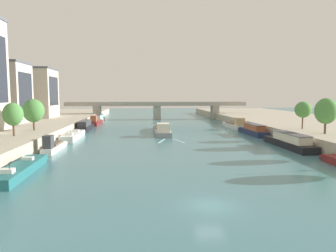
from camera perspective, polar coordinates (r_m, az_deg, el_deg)
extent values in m
plane|color=#42757F|center=(28.46, 7.68, -14.26)|extent=(400.00, 400.00, 0.00)
cube|color=#B2A893|center=(88.82, -28.14, -0.42)|extent=(36.00, 170.00, 2.44)
cube|color=#B2A893|center=(94.12, 25.19, 0.03)|extent=(36.00, 170.00, 2.44)
cube|color=gray|center=(79.60, -1.19, -0.86)|extent=(3.89, 20.05, 1.09)
cube|color=gray|center=(89.87, -1.56, -0.04)|extent=(3.55, 1.26, 0.91)
cube|color=gray|center=(79.53, -1.20, -0.45)|extent=(3.96, 20.05, 0.06)
cube|color=beige|center=(72.67, -0.90, -0.25)|extent=(2.83, 4.03, 1.93)
cube|color=black|center=(74.64, -1.00, 0.13)|extent=(2.24, 0.05, 0.54)
cube|color=brown|center=(81.50, -1.27, -0.15)|extent=(2.99, 10.43, 0.36)
cylinder|color=#232328|center=(73.54, -0.50, -0.50)|extent=(0.07, 0.07, 1.10)
cube|color=silver|center=(65.76, 1.95, -2.73)|extent=(1.95, 5.88, 0.03)
cube|color=silver|center=(65.47, -1.19, -2.77)|extent=(2.05, 5.86, 0.03)
cube|color=#23666B|center=(42.43, -25.50, -7.29)|extent=(3.04, 13.92, 1.10)
cube|color=#23666B|center=(49.19, -22.72, -5.30)|extent=(2.58, 1.30, 0.92)
cube|color=#23666B|center=(42.31, -25.54, -6.52)|extent=(3.09, 13.92, 0.06)
cube|color=white|center=(45.09, -24.28, -5.43)|extent=(1.36, 0.93, 0.40)
cube|color=white|center=(38.70, -27.45, -7.30)|extent=(1.50, 1.14, 0.48)
cylinder|color=#232328|center=(38.24, -27.05, -6.96)|extent=(0.07, 0.07, 1.10)
cube|color=silver|center=(57.63, -20.09, -3.83)|extent=(1.89, 9.64, 0.95)
cube|color=silver|center=(62.54, -18.81, -2.96)|extent=(1.72, 1.22, 0.84)
cube|color=silver|center=(57.56, -20.11, -3.33)|extent=(1.92, 9.64, 0.06)
cube|color=#38383D|center=(54.29, -21.09, -2.73)|extent=(1.37, 1.94, 2.12)
cube|color=black|center=(55.17, -20.81, -2.25)|extent=(1.08, 0.04, 0.59)
cube|color=brown|center=(58.44, -19.86, -2.98)|extent=(1.45, 5.01, 0.36)
cylinder|color=#232328|center=(54.66, -20.68, -3.20)|extent=(0.07, 0.07, 1.10)
cube|color=silver|center=(72.23, -17.01, -1.75)|extent=(2.81, 13.53, 1.21)
cube|color=silver|center=(79.13, -15.93, -0.99)|extent=(2.67, 1.25, 0.97)
cube|color=silver|center=(72.16, -17.02, -1.25)|extent=(2.87, 13.53, 0.06)
cube|color=white|center=(75.02, -16.55, -0.80)|extent=(1.40, 0.90, 0.40)
cube|color=white|center=(68.46, -17.69, -1.41)|extent=(1.54, 1.10, 0.48)
cylinder|color=#232328|center=(68.06, -17.41, -1.17)|extent=(0.07, 0.07, 1.10)
cube|color=black|center=(87.78, -14.93, -0.40)|extent=(2.84, 13.69, 1.21)
cube|color=black|center=(94.82, -14.22, 0.14)|extent=(2.58, 1.28, 0.97)
cube|color=black|center=(87.72, -14.94, 0.01)|extent=(2.89, 13.69, 0.06)
cube|color=#38383D|center=(86.98, -15.03, 0.45)|extent=(2.30, 8.76, 1.40)
cube|color=#4C4C51|center=(86.92, -15.04, 0.93)|extent=(2.47, 9.03, 0.08)
cylinder|color=#232328|center=(83.57, -15.14, 0.13)|extent=(0.07, 0.07, 1.10)
cube|color=maroon|center=(103.53, -13.02, 0.56)|extent=(2.80, 11.67, 1.23)
cube|color=maroon|center=(109.54, -12.45, 0.92)|extent=(2.30, 1.34, 0.98)
cube|color=maroon|center=(103.47, -13.03, 0.92)|extent=(2.85, 11.67, 0.06)
cube|color=#9E5133|center=(99.53, -13.44, 1.30)|extent=(1.86, 2.38, 1.92)
cube|color=black|center=(100.65, -13.32, 1.51)|extent=(1.42, 0.08, 0.54)
cube|color=brown|center=(104.59, -12.91, 1.09)|extent=(2.07, 6.09, 0.36)
cylinder|color=#232328|center=(99.95, -13.19, 1.09)|extent=(0.07, 0.07, 1.10)
cube|color=silver|center=(117.93, -12.37, 1.13)|extent=(2.41, 11.76, 0.95)
cube|color=silver|center=(124.03, -11.91, 1.40)|extent=(1.96, 1.27, 0.84)
cube|color=silver|center=(117.89, -12.38, 1.37)|extent=(2.45, 11.76, 0.06)
cube|color=#9EBCD6|center=(117.27, -12.43, 1.69)|extent=(1.90, 7.54, 1.31)
cube|color=#4C4C51|center=(117.22, -12.44, 2.02)|extent=(2.03, 7.77, 0.08)
cylinder|color=#232328|center=(114.35, -12.52, 1.53)|extent=(0.07, 0.07, 1.10)
cube|color=maroon|center=(52.25, 27.16, -4.96)|extent=(2.11, 1.29, 0.84)
cube|color=black|center=(61.74, 21.28, -3.14)|extent=(3.22, 15.34, 1.18)
cube|color=black|center=(68.90, 18.31, -2.05)|extent=(2.92, 1.28, 0.96)
cube|color=black|center=(61.66, 21.30, -2.57)|extent=(3.28, 15.34, 0.06)
cube|color=beige|center=(60.88, 21.65, -1.97)|extent=(2.61, 9.82, 1.44)
cube|color=#4C4C51|center=(60.79, 21.68, -1.26)|extent=(2.80, 10.12, 0.08)
cylinder|color=#232328|center=(57.78, 23.77, -2.62)|extent=(0.07, 0.07, 1.10)
cube|color=#1E284C|center=(78.48, 15.32, -1.13)|extent=(3.01, 12.98, 1.19)
cube|color=#1E284C|center=(84.80, 13.65, -0.50)|extent=(2.62, 1.30, 0.96)
cube|color=#1E284C|center=(78.41, 15.33, -0.67)|extent=(3.07, 12.98, 0.06)
cube|color=#9E5133|center=(77.73, 15.52, -0.20)|extent=(2.42, 8.32, 1.37)
cube|color=#4C4C51|center=(77.66, 15.53, 0.33)|extent=(2.59, 8.57, 0.08)
cylinder|color=#232328|center=(74.93, 16.71, -0.56)|extent=(0.07, 0.07, 1.10)
cube|color=silver|center=(93.71, 12.00, 0.03)|extent=(3.26, 13.86, 1.16)
cube|color=silver|center=(100.57, 10.71, 0.51)|extent=(2.81, 1.31, 0.95)
cube|color=silver|center=(93.65, 12.00, 0.40)|extent=(3.32, 13.86, 0.06)
cube|color=tan|center=(89.13, 12.96, 0.81)|extent=(2.26, 2.81, 2.10)
cube|color=black|center=(90.42, 12.67, 1.09)|extent=(1.75, 0.07, 0.59)
cube|color=brown|center=(94.94, 11.75, 0.61)|extent=(2.45, 7.23, 0.36)
cylinder|color=#232328|center=(89.84, 13.10, 0.53)|extent=(0.07, 0.07, 1.10)
cylinder|color=brown|center=(61.30, -26.42, -0.38)|extent=(0.35, 0.35, 2.73)
ellipsoid|color=#4C8942|center=(61.11, -26.52, 1.94)|extent=(3.43, 3.43, 4.07)
cylinder|color=brown|center=(69.29, -23.34, 0.39)|extent=(0.39, 0.39, 2.74)
ellipsoid|color=#4C8942|center=(69.11, -23.43, 2.59)|extent=(4.27, 4.27, 4.74)
cylinder|color=brown|center=(65.22, 26.83, 0.01)|extent=(0.39, 0.39, 2.91)
ellipsoid|color=#4C8942|center=(65.03, 26.95, 2.45)|extent=(4.08, 4.08, 4.83)
cylinder|color=brown|center=(72.40, 23.41, 0.77)|extent=(0.29, 0.29, 3.17)
ellipsoid|color=#4C8942|center=(72.25, 23.49, 2.77)|extent=(3.42, 3.42, 3.44)
cube|color=#BCB2A8|center=(92.12, -28.06, 5.31)|extent=(11.81, 11.71, 15.28)
cube|color=#4C515B|center=(92.49, -28.30, 10.19)|extent=(12.17, 12.06, 0.50)
cube|color=#232833|center=(89.96, -24.60, 5.95)|extent=(0.04, 9.36, 9.17)
cube|color=beige|center=(110.33, -24.06, 5.45)|extent=(15.51, 12.61, 15.31)
cube|color=#4C515B|center=(110.64, -24.23, 9.55)|extent=(15.98, 12.99, 0.50)
cube|color=#232833|center=(108.04, -20.16, 6.01)|extent=(0.04, 10.09, 9.19)
cube|color=#9E998E|center=(122.16, -2.04, 3.86)|extent=(70.23, 4.40, 0.60)
cube|color=#9E998E|center=(120.14, -1.99, 4.19)|extent=(70.23, 0.30, 0.90)
cube|color=#9E998E|center=(124.14, -2.08, 4.24)|extent=(70.23, 0.30, 0.90)
cube|color=#9E998E|center=(123.36, -12.83, 2.35)|extent=(2.80, 3.60, 5.39)
cube|color=#9E998E|center=(122.30, -2.03, 2.46)|extent=(2.80, 3.60, 5.39)
cube|color=#9E998E|center=(125.55, 8.57, 2.49)|extent=(2.80, 3.60, 5.39)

